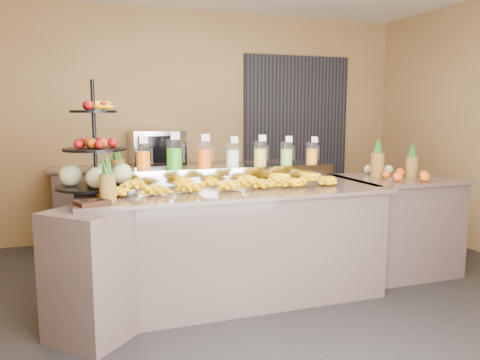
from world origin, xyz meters
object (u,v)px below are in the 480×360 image
right_fruit_pile (399,171)px  pitcher_tray (233,174)px  banana_heap (227,181)px  condiment_caddy (92,203)px  fruit_stand (101,164)px  oven_warmer (157,148)px

right_fruit_pile → pitcher_tray: bearing=171.1°
banana_heap → condiment_caddy: banana_heap is taller
fruit_stand → right_fruit_pile: 2.71m
condiment_caddy → right_fruit_pile: 2.82m
banana_heap → right_fruit_pile: 1.74m
condiment_caddy → right_fruit_pile: (2.79, 0.41, 0.06)m
banana_heap → oven_warmer: 2.03m
oven_warmer → fruit_stand: bearing=-115.8°
right_fruit_pile → oven_warmer: 2.76m
pitcher_tray → banana_heap: bearing=-115.4°
pitcher_tray → right_fruit_pile: bearing=-8.9°
banana_heap → right_fruit_pile: (1.74, 0.10, 0.00)m
condiment_caddy → oven_warmer: (0.80, 2.33, 0.19)m
fruit_stand → condiment_caddy: size_ratio=4.21×
pitcher_tray → right_fruit_pile: right_fruit_pile is taller
banana_heap → oven_warmer: size_ratio=3.16×
oven_warmer → right_fruit_pile: bearing=-48.4°
fruit_stand → oven_warmer: size_ratio=1.41×
fruit_stand → condiment_caddy: fruit_stand is taller
pitcher_tray → right_fruit_pile: 1.60m
condiment_caddy → oven_warmer: bearing=71.0°
fruit_stand → condiment_caddy: 0.56m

